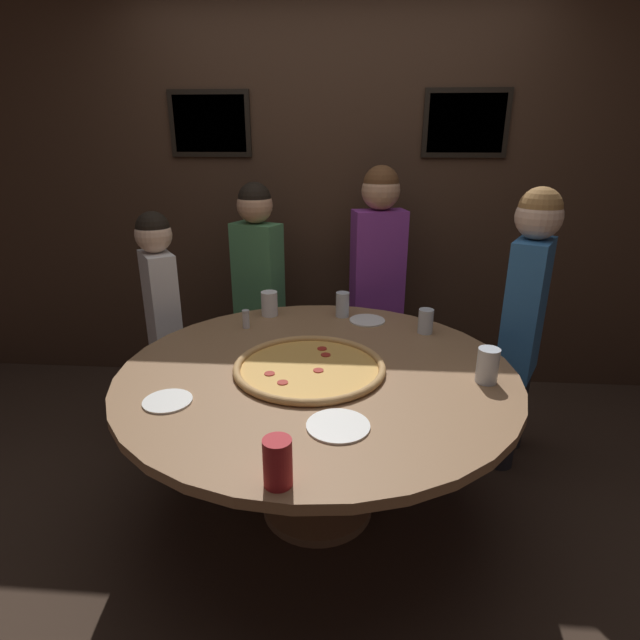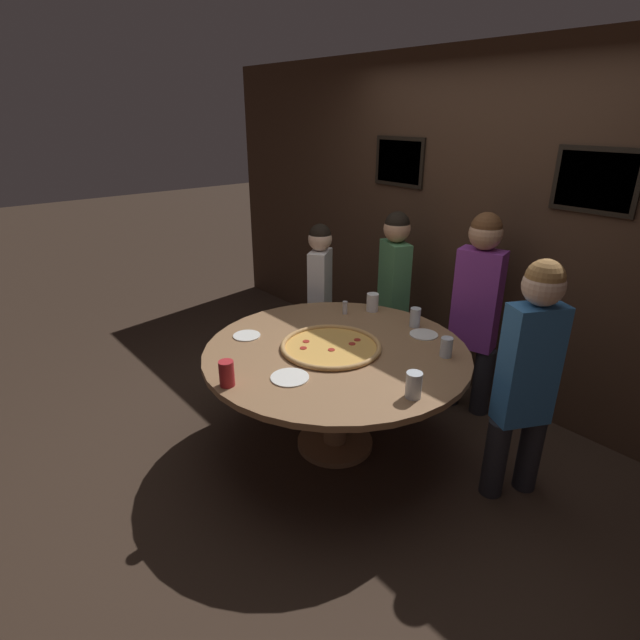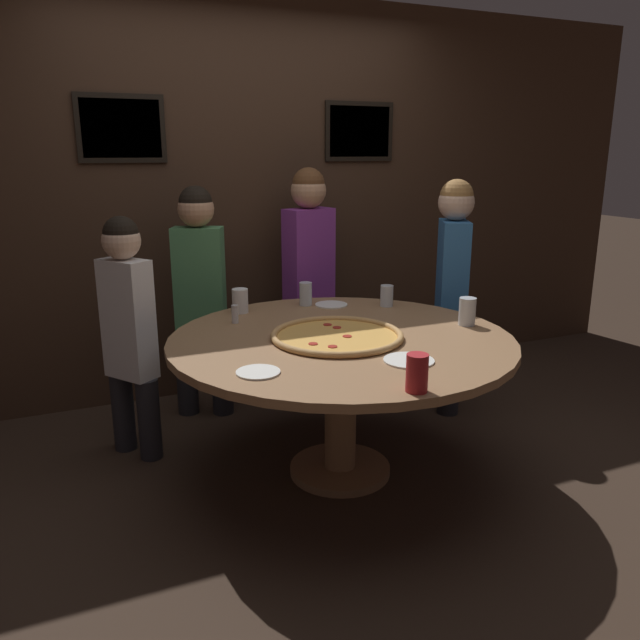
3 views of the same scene
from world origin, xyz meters
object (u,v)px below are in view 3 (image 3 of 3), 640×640
object	(u,v)px
diner_far_left	(309,270)
condiment_shaker	(235,314)
drink_cup_by_shaker	(306,294)
drink_cup_near_right	(467,311)
drink_cup_centre_back	(387,296)
drink_cup_far_left	(417,373)
diner_far_right	(128,324)
white_plate_right_side	(258,372)
white_plate_beside_cup	(331,305)
diner_side_left	(200,289)
giant_pizza	(337,336)
diner_centre_back	(452,282)
dining_table	(341,359)
white_plate_near_front	(409,360)
drink_cup_near_left	(240,301)

from	to	relation	value
diner_far_left	condiment_shaker	bearing A→B (deg)	28.51
drink_cup_by_shaker	drink_cup_near_right	bearing A→B (deg)	-50.44
drink_cup_centre_back	drink_cup_far_left	distance (m)	1.34
drink_cup_by_shaker	diner_far_right	bearing A→B (deg)	-178.91
white_plate_right_side	white_plate_beside_cup	bearing A→B (deg)	50.91
drink_cup_centre_back	diner_side_left	world-z (taller)	diner_side_left
drink_cup_near_right	white_plate_right_side	distance (m)	1.26
diner_side_left	diner_far_left	size ratio (longest dim) A/B	0.94
drink_cup_centre_back	drink_cup_by_shaker	bearing A→B (deg)	153.59
drink_cup_by_shaker	drink_cup_far_left	size ratio (longest dim) A/B	0.93
giant_pizza	drink_cup_far_left	world-z (taller)	drink_cup_far_left
drink_cup_far_left	condiment_shaker	size ratio (longest dim) A/B	1.53
drink_cup_centre_back	diner_far_left	xyz separation A→B (m)	(-0.23, 0.64, 0.06)
drink_cup_by_shaker	white_plate_beside_cup	bearing A→B (deg)	-25.74
giant_pizza	drink_cup_far_left	size ratio (longest dim) A/B	4.39
drink_cup_by_shaker	giant_pizza	bearing A→B (deg)	-99.63
drink_cup_by_shaker	diner_centre_back	bearing A→B (deg)	-9.13
drink_cup_near_right	diner_far_left	world-z (taller)	diner_far_left
white_plate_right_side	drink_cup_far_left	bearing A→B (deg)	-41.57
dining_table	diner_centre_back	distance (m)	1.15
drink_cup_near_right	drink_cup_by_shaker	world-z (taller)	drink_cup_near_right
white_plate_near_front	white_plate_right_side	bearing A→B (deg)	169.47
giant_pizza	diner_centre_back	world-z (taller)	diner_centre_back
dining_table	diner_centre_back	size ratio (longest dim) A/B	1.16
condiment_shaker	diner_far_left	xyz separation A→B (m)	(0.69, 0.65, 0.07)
white_plate_near_front	drink_cup_near_right	bearing A→B (deg)	33.13
drink_cup_centre_back	drink_cup_by_shaker	xyz separation A→B (m)	(-0.43, 0.21, 0.01)
drink_cup_centre_back	condiment_shaker	bearing A→B (deg)	-179.77
drink_cup_by_shaker	diner_centre_back	size ratio (longest dim) A/B	0.09
dining_table	diner_side_left	bearing A→B (deg)	113.78
condiment_shaker	diner_far_right	bearing A→B (deg)	159.48
dining_table	drink_cup_near_left	world-z (taller)	drink_cup_near_left
drink_cup_near_left	white_plate_near_front	distance (m)	1.19
drink_cup_near_right	diner_centre_back	world-z (taller)	diner_centre_back
drink_cup_near_right	drink_cup_far_left	size ratio (longest dim) A/B	0.98
white_plate_right_side	diner_centre_back	size ratio (longest dim) A/B	0.13
drink_cup_near_right	diner_side_left	distance (m)	1.60
drink_cup_near_right	diner_centre_back	distance (m)	0.67
white_plate_right_side	diner_far_left	distance (m)	1.65
diner_side_left	diner_centre_back	world-z (taller)	diner_centre_back
drink_cup_near_right	diner_far_right	size ratio (longest dim) A/B	0.11
drink_cup_far_left	diner_far_left	size ratio (longest dim) A/B	0.10
white_plate_beside_cup	diner_side_left	world-z (taller)	diner_side_left
white_plate_near_front	diner_far_right	xyz separation A→B (m)	(-1.04, 1.10, -0.00)
drink_cup_centre_back	drink_cup_far_left	xyz separation A→B (m)	(-0.56, -1.22, 0.01)
condiment_shaker	giant_pizza	bearing A→B (deg)	-51.26
drink_cup_near_left	drink_cup_far_left	distance (m)	1.44
drink_cup_far_left	diner_far_left	distance (m)	1.89
drink_cup_near_left	diner_centre_back	bearing A→B (deg)	-5.76
white_plate_beside_cup	white_plate_near_front	xyz separation A→B (m)	(-0.11, -1.05, 0.00)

